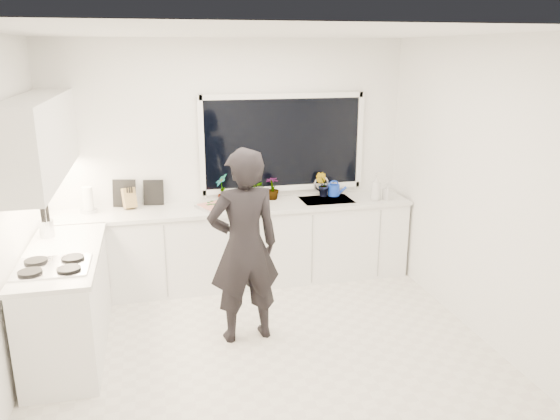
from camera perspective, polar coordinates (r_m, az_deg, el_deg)
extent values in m
cube|color=beige|center=(5.09, -1.79, -14.08)|extent=(4.00, 3.50, 0.02)
cube|color=white|center=(6.25, -5.16, 5.04)|extent=(4.00, 0.02, 2.70)
cube|color=white|center=(4.62, -27.17, -0.80)|extent=(0.02, 3.50, 2.70)
cube|color=white|center=(5.32, 19.82, 2.11)|extent=(0.02, 3.50, 2.70)
cube|color=white|center=(4.39, -2.12, 18.18)|extent=(4.00, 3.50, 0.02)
cube|color=black|center=(6.29, 0.30, 7.03)|extent=(1.80, 0.02, 1.00)
cube|color=white|center=(6.20, -4.52, -3.79)|extent=(3.92, 0.58, 0.88)
cube|color=white|center=(5.18, -21.30, -9.10)|extent=(0.58, 1.60, 0.88)
cube|color=silver|center=(6.05, -4.61, 0.28)|extent=(3.94, 0.62, 0.04)
cube|color=silver|center=(5.01, -21.84, -4.33)|extent=(0.62, 1.60, 0.04)
cube|color=white|center=(5.14, -23.76, 6.94)|extent=(0.34, 2.10, 0.70)
cube|color=silver|center=(6.30, 4.86, 0.65)|extent=(0.58, 0.42, 0.14)
cylinder|color=silver|center=(6.44, 4.35, 2.49)|extent=(0.03, 0.03, 0.22)
cube|color=black|center=(4.68, -22.71, -5.42)|extent=(0.56, 0.48, 0.03)
imported|color=black|center=(4.87, -3.78, -3.84)|extent=(0.70, 0.50, 1.79)
cube|color=silver|center=(6.00, -6.21, 0.44)|extent=(0.57, 0.51, 0.03)
cube|color=red|center=(5.99, -6.22, 0.60)|extent=(0.52, 0.45, 0.01)
cylinder|color=#143AC2|center=(6.46, 5.63, 2.08)|extent=(0.18, 0.18, 0.13)
cylinder|color=white|center=(6.09, -19.43, 0.96)|extent=(0.13, 0.13, 0.26)
cube|color=#9A7348|center=(6.10, -15.47, 1.14)|extent=(0.15, 0.13, 0.22)
cylinder|color=silver|center=(5.43, -23.19, -1.80)|extent=(0.16, 0.16, 0.16)
cube|color=black|center=(6.18, -13.07, 1.80)|extent=(0.22, 0.06, 0.28)
cube|color=black|center=(6.19, -15.96, 1.70)|extent=(0.25, 0.08, 0.30)
imported|color=#26662D|center=(6.14, -6.11, 2.27)|extent=(0.13, 0.18, 0.33)
imported|color=#26662D|center=(6.21, -2.46, 2.18)|extent=(0.27, 0.29, 0.26)
imported|color=#26662D|center=(6.25, -0.80, 2.31)|extent=(0.16, 0.16, 0.27)
imported|color=#26662D|center=(6.40, 4.43, 2.65)|extent=(0.20, 0.19, 0.28)
imported|color=#D8BF66|center=(6.30, 10.00, 2.36)|extent=(0.14, 0.14, 0.30)
imported|color=#D8BF66|center=(6.37, 11.18, 1.93)|extent=(0.12, 0.12, 0.19)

